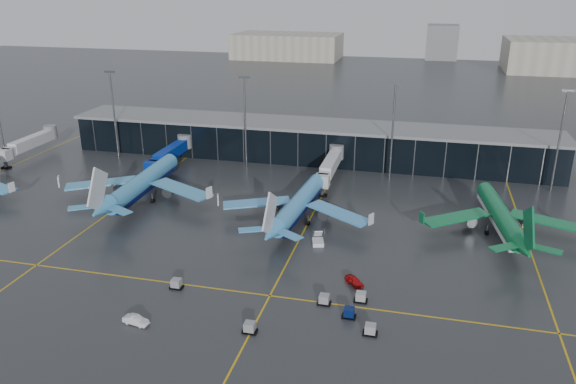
% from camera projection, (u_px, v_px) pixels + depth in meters
% --- Properties ---
extents(ground, '(600.00, 600.00, 0.00)m').
position_uv_depth(ground, '(241.00, 250.00, 109.86)').
color(ground, '#282B2D').
rests_on(ground, ground).
extents(terminal_pier, '(142.00, 17.00, 10.70)m').
position_uv_depth(terminal_pier, '(307.00, 141.00, 164.21)').
color(terminal_pier, black).
rests_on(terminal_pier, ground).
extents(jet_bridges, '(94.00, 27.50, 7.20)m').
position_uv_depth(jet_bridges, '(169.00, 154.00, 155.09)').
color(jet_bridges, '#595B60').
rests_on(jet_bridges, ground).
extents(flood_masts, '(203.00, 0.50, 25.50)m').
position_uv_depth(flood_masts, '(317.00, 123.00, 149.22)').
color(flood_masts, '#595B60').
rests_on(flood_masts, ground).
extents(distant_hangars, '(260.00, 71.00, 22.00)m').
position_uv_depth(distant_hangars, '(459.00, 51.00, 340.71)').
color(distant_hangars, '#B2AD99').
rests_on(distant_hangars, ground).
extents(taxi_lines, '(220.00, 120.00, 0.02)m').
position_uv_depth(taxi_lines, '(303.00, 233.00, 117.25)').
color(taxi_lines, gold).
rests_on(taxi_lines, ground).
extents(airliner_arkefly, '(40.55, 45.77, 13.64)m').
position_uv_depth(airliner_arkefly, '(142.00, 172.00, 133.27)').
color(airliner_arkefly, '#3D92C8').
rests_on(airliner_arkefly, ground).
extents(airliner_klm_near, '(38.37, 42.87, 12.35)m').
position_uv_depth(airliner_klm_near, '(299.00, 194.00, 121.53)').
color(airliner_klm_near, '#4297D9').
rests_on(airliner_klm_near, ground).
extents(airliner_aer_lingus, '(39.92, 44.07, 12.21)m').
position_uv_depth(airliner_aer_lingus, '(502.00, 204.00, 115.86)').
color(airliner_aer_lingus, '#0D6F3B').
rests_on(airliner_aer_lingus, ground).
extents(baggage_carts, '(35.92, 14.08, 1.70)m').
position_uv_depth(baggage_carts, '(304.00, 308.00, 89.11)').
color(baggage_carts, black).
rests_on(baggage_carts, ground).
extents(mobile_airstair, '(2.95, 3.66, 3.45)m').
position_uv_depth(mobile_airstair, '(318.00, 241.00, 112.10)').
color(mobile_airstair, white).
rests_on(mobile_airstair, ground).
extents(service_van_red, '(4.03, 4.13, 1.40)m').
position_uv_depth(service_van_red, '(354.00, 281.00, 97.28)').
color(service_van_red, '#B40D0F').
rests_on(service_van_red, ground).
extents(service_van_white, '(4.37, 2.11, 1.38)m').
position_uv_depth(service_van_white, '(136.00, 320.00, 86.05)').
color(service_van_white, silver).
rests_on(service_van_white, ground).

